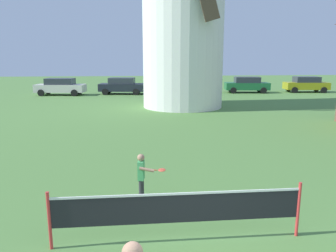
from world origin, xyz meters
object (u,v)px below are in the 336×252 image
(windmill, at_px, (183,0))
(parked_car_silver, at_px, (186,85))
(parked_car_black, at_px, (122,86))
(parked_car_green, at_px, (247,85))
(player_far, at_px, (142,174))
(tennis_net, at_px, (178,208))
(parked_car_mustard, at_px, (306,84))
(parked_car_cream, at_px, (60,86))

(windmill, xyz_separation_m, parked_car_silver, (1.56, 8.40, -6.36))
(parked_car_black, relative_size, parked_car_green, 0.99)
(parked_car_green, bearing_deg, player_far, -114.17)
(tennis_net, height_order, parked_car_green, parked_car_green)
(tennis_net, distance_m, parked_car_mustard, 30.67)
(parked_car_mustard, bearing_deg, player_far, -125.22)
(player_far, bearing_deg, windmill, 78.45)
(parked_car_black, bearing_deg, parked_car_silver, -2.44)
(windmill, distance_m, parked_car_cream, 14.69)
(parked_car_green, relative_size, parked_car_mustard, 1.02)
(player_far, distance_m, parked_car_cream, 24.71)
(parked_car_cream, height_order, parked_car_green, same)
(windmill, distance_m, parked_car_mustard, 17.53)
(parked_car_silver, bearing_deg, parked_car_cream, -179.66)
(parked_car_cream, height_order, parked_car_mustard, same)
(parked_car_cream, height_order, parked_car_black, same)
(parked_car_silver, bearing_deg, parked_car_mustard, 1.38)
(player_far, height_order, parked_car_mustard, parked_car_mustard)
(parked_car_cream, bearing_deg, parked_car_green, 1.63)
(parked_car_green, xyz_separation_m, parked_car_mustard, (6.11, -0.15, -0.00))
(windmill, relative_size, parked_car_silver, 3.50)
(parked_car_silver, bearing_deg, parked_car_green, 4.11)
(tennis_net, height_order, parked_car_black, parked_car_black)
(windmill, bearing_deg, parked_car_silver, 79.46)
(parked_car_black, height_order, parked_car_mustard, same)
(windmill, bearing_deg, parked_car_mustard, 32.18)
(parked_car_black, xyz_separation_m, parked_car_green, (12.35, 0.18, 0.00))
(tennis_net, height_order, parked_car_cream, parked_car_cream)
(tennis_net, distance_m, parked_car_cream, 26.76)
(tennis_net, bearing_deg, windmill, 81.76)
(windmill, bearing_deg, tennis_net, -98.24)
(windmill, height_order, parked_car_cream, windmill)
(parked_car_mustard, bearing_deg, parked_car_silver, -178.62)
(player_far, bearing_deg, parked_car_green, 65.83)
(parked_car_cream, relative_size, parked_car_green, 1.04)
(windmill, xyz_separation_m, parked_car_green, (7.71, 8.84, -6.36))
(parked_car_green, bearing_deg, parked_car_cream, -178.37)
(tennis_net, xyz_separation_m, player_far, (-0.63, 1.95, -0.03))
(tennis_net, relative_size, player_far, 4.06)
(tennis_net, relative_size, parked_car_cream, 1.02)
(windmill, relative_size, player_far, 12.62)
(windmill, xyz_separation_m, tennis_net, (-2.50, -17.26, -6.49))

